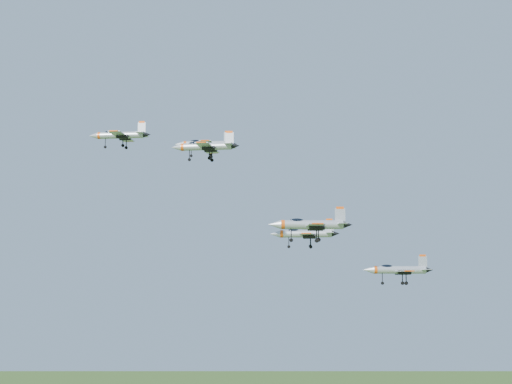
{
  "coord_description": "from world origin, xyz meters",
  "views": [
    {
      "loc": [
        0.26,
        -127.7,
        125.3
      ],
      "look_at": [
        0.57,
        -2.14,
        141.06
      ],
      "focal_mm": 50.0,
      "sensor_mm": 36.0,
      "label": 1
    }
  ],
  "objects": [
    {
      "name": "jet_trail",
      "position": [
        25.12,
        -3.54,
        127.3
      ],
      "size": [
        12.5,
        10.35,
        3.34
      ],
      "rotation": [
        0.0,
        0.0,
        0.08
      ],
      "color": "#AFB5BC"
    },
    {
      "name": "jet_right_high",
      "position": [
        -7.57,
        -18.04,
        146.26
      ],
      "size": [
        10.98,
        9.17,
        2.94
      ],
      "rotation": [
        0.0,
        0.0,
        -0.14
      ],
      "color": "#AFB5BC"
    },
    {
      "name": "jet_left_high",
      "position": [
        -8.43,
        -4.66,
        149.22
      ],
      "size": [
        11.07,
        9.12,
        2.96
      ],
      "rotation": [
        0.0,
        0.0,
        -0.04
      ],
      "color": "#AFB5BC"
    },
    {
      "name": "jet_right_low",
      "position": [
        9.38,
        -10.41,
        134.63
      ],
      "size": [
        14.04,
        11.56,
        3.76
      ],
      "rotation": [
        0.0,
        0.0,
        0.03
      ],
      "color": "#AFB5BC"
    },
    {
      "name": "jet_lead",
      "position": [
        -27.15,
        13.79,
        154.68
      ],
      "size": [
        12.95,
        10.78,
        3.46
      ],
      "rotation": [
        0.0,
        0.0,
        -0.11
      ],
      "color": "#AFB5BC"
    },
    {
      "name": "jet_left_low",
      "position": [
        9.87,
        10.12,
        134.47
      ],
      "size": [
        13.57,
        11.28,
        3.63
      ],
      "rotation": [
        0.0,
        0.0,
        -0.1
      ],
      "color": "#AFB5BC"
    }
  ]
}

